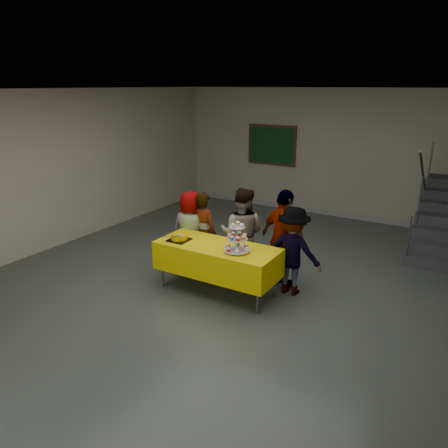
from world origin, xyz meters
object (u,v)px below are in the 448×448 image
at_px(schoolchild_b, 204,232).
at_px(schoolchild_e, 293,251).
at_px(cupcake_stand, 237,241).
at_px(schoolchild_d, 284,239).
at_px(schoolchild_a, 191,231).
at_px(bear_cake, 179,237).
at_px(noticeboard, 272,145).
at_px(bake_table, 217,258).
at_px(schoolchild_c, 242,234).

height_order(schoolchild_b, schoolchild_e, schoolchild_b).
height_order(cupcake_stand, schoolchild_b, schoolchild_b).
relative_size(schoolchild_d, schoolchild_e, 1.15).
xyz_separation_m(schoolchild_d, schoolchild_e, (0.21, -0.14, -0.10)).
relative_size(cupcake_stand, schoolchild_b, 0.32).
xyz_separation_m(cupcake_stand, schoolchild_a, (-1.25, 0.60, -0.25)).
relative_size(bear_cake, schoolchild_b, 0.26).
bearing_deg(noticeboard, schoolchild_b, -79.46).
height_order(bake_table, schoolchild_e, schoolchild_e).
height_order(schoolchild_a, schoolchild_d, schoolchild_d).
bearing_deg(bake_table, schoolchild_d, 42.82).
distance_m(schoolchild_c, schoolchild_e, 0.94).
bearing_deg(cupcake_stand, schoolchild_d, 64.17).
xyz_separation_m(bear_cake, schoolchild_a, (-0.24, 0.64, -0.14)).
distance_m(bake_table, schoolchild_e, 1.14).
xyz_separation_m(schoolchild_c, noticeboard, (-1.50, 4.25, 0.84)).
relative_size(schoolchild_a, noticeboard, 1.07).
bearing_deg(schoolchild_c, cupcake_stand, 99.73).
bearing_deg(schoolchild_b, noticeboard, -74.33).
relative_size(schoolchild_a, schoolchild_e, 1.01).
bearing_deg(schoolchild_e, bake_table, 29.27).
height_order(schoolchild_d, noticeboard, noticeboard).
distance_m(schoolchild_d, schoolchild_e, 0.27).
height_order(schoolchild_a, schoolchild_c, schoolchild_c).
xyz_separation_m(bake_table, bear_cake, (-0.62, -0.12, 0.27)).
height_order(bake_table, schoolchild_d, schoolchild_d).
relative_size(bake_table, bear_cake, 5.25).
distance_m(bear_cake, schoolchild_a, 0.70).
distance_m(schoolchild_b, schoolchild_c, 0.70).
distance_m(bake_table, cupcake_stand, 0.55).
relative_size(bear_cake, schoolchild_a, 0.26).
distance_m(schoolchild_a, schoolchild_e, 1.84).
distance_m(cupcake_stand, noticeboard, 5.37).
bearing_deg(noticeboard, schoolchild_c, -70.57).
xyz_separation_m(schoolchild_b, schoolchild_c, (0.69, 0.08, 0.07)).
xyz_separation_m(schoolchild_e, noticeboard, (-2.43, 4.35, 0.92)).
distance_m(bake_table, schoolchild_c, 0.71).
height_order(bake_table, schoolchild_c, schoolchild_c).
bearing_deg(schoolchild_d, schoolchild_e, 168.47).
distance_m(cupcake_stand, schoolchild_c, 0.84).
bearing_deg(schoolchild_d, cupcake_stand, 85.95).
xyz_separation_m(cupcake_stand, schoolchild_d, (0.38, 0.79, -0.16)).
height_order(schoolchild_b, schoolchild_d, schoolchild_d).
bearing_deg(bear_cake, cupcake_stand, 2.42).
bearing_deg(noticeboard, bake_table, -73.63).
bearing_deg(bake_table, bear_cake, -168.98).
height_order(bake_table, schoolchild_a, schoolchild_a).
distance_m(bake_table, noticeboard, 5.24).
relative_size(bear_cake, schoolchild_d, 0.23).
xyz_separation_m(cupcake_stand, bear_cake, (-1.00, -0.04, -0.11)).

